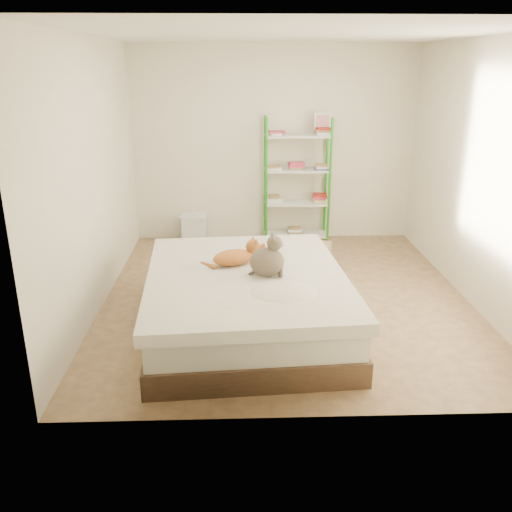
{
  "coord_description": "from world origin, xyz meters",
  "views": [
    {
      "loc": [
        -0.5,
        -5.29,
        2.35
      ],
      "look_at": [
        -0.33,
        -0.45,
        0.62
      ],
      "focal_mm": 38.0,
      "sensor_mm": 36.0,
      "label": 1
    }
  ],
  "objects_px": {
    "bed": "(246,302)",
    "shelf_unit": "(297,180)",
    "cardboard_box": "(305,260)",
    "white_bin": "(194,229)",
    "grey_cat": "(267,256)",
    "orange_cat": "(233,255)"
  },
  "relations": [
    {
      "from": "orange_cat",
      "to": "grey_cat",
      "type": "bearing_deg",
      "value": -63.21
    },
    {
      "from": "shelf_unit",
      "to": "white_bin",
      "type": "relative_size",
      "value": 4.33
    },
    {
      "from": "orange_cat",
      "to": "grey_cat",
      "type": "xyz_separation_m",
      "value": [
        0.3,
        -0.28,
        0.09
      ]
    },
    {
      "from": "bed",
      "to": "cardboard_box",
      "type": "relative_size",
      "value": 3.54
    },
    {
      "from": "bed",
      "to": "orange_cat",
      "type": "distance_m",
      "value": 0.45
    },
    {
      "from": "bed",
      "to": "shelf_unit",
      "type": "height_order",
      "value": "shelf_unit"
    },
    {
      "from": "shelf_unit",
      "to": "orange_cat",
      "type": "bearing_deg",
      "value": -109.47
    },
    {
      "from": "shelf_unit",
      "to": "white_bin",
      "type": "height_order",
      "value": "shelf_unit"
    },
    {
      "from": "orange_cat",
      "to": "white_bin",
      "type": "height_order",
      "value": "orange_cat"
    },
    {
      "from": "bed",
      "to": "white_bin",
      "type": "height_order",
      "value": "bed"
    },
    {
      "from": "shelf_unit",
      "to": "cardboard_box",
      "type": "distance_m",
      "value": 1.46
    },
    {
      "from": "orange_cat",
      "to": "cardboard_box",
      "type": "height_order",
      "value": "orange_cat"
    },
    {
      "from": "grey_cat",
      "to": "shelf_unit",
      "type": "distance_m",
      "value": 2.75
    },
    {
      "from": "bed",
      "to": "shelf_unit",
      "type": "distance_m",
      "value": 2.8
    },
    {
      "from": "shelf_unit",
      "to": "white_bin",
      "type": "distance_m",
      "value": 1.55
    },
    {
      "from": "orange_cat",
      "to": "cardboard_box",
      "type": "relative_size",
      "value": 0.71
    },
    {
      "from": "bed",
      "to": "grey_cat",
      "type": "relative_size",
      "value": 6.18
    },
    {
      "from": "bed",
      "to": "orange_cat",
      "type": "height_order",
      "value": "orange_cat"
    },
    {
      "from": "bed",
      "to": "shelf_unit",
      "type": "relative_size",
      "value": 1.34
    },
    {
      "from": "cardboard_box",
      "to": "white_bin",
      "type": "bearing_deg",
      "value": 155.7
    },
    {
      "from": "bed",
      "to": "grey_cat",
      "type": "distance_m",
      "value": 0.51
    },
    {
      "from": "white_bin",
      "to": "shelf_unit",
      "type": "bearing_deg",
      "value": 1.27
    }
  ]
}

